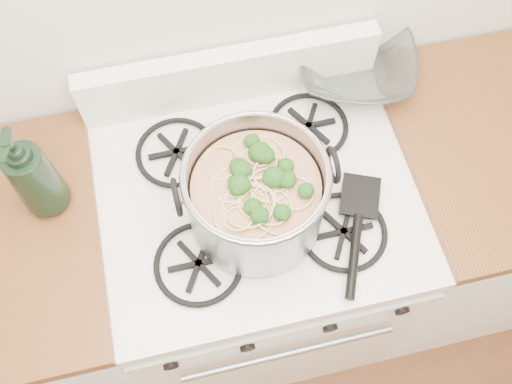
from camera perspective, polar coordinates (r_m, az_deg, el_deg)
name	(u,v)px	position (r m, az deg, el deg)	size (l,w,h in m)	color
gas_range	(257,261)	(1.80, 0.11, -6.94)	(0.76, 0.66, 0.92)	white
counter_left	(93,294)	(1.81, -15.95, -9.74)	(0.25, 0.65, 0.92)	silver
stock_pot	(256,197)	(1.23, 0.00, -0.50)	(0.34, 0.31, 0.21)	gray
spatula	(361,195)	(1.35, 10.43, -0.26)	(0.29, 0.31, 0.02)	black
glass_bowl	(355,70)	(1.55, 9.89, 11.95)	(0.12, 0.12, 0.03)	white
bottle	(30,172)	(1.31, -21.64, 1.85)	(0.11, 0.11, 0.28)	black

